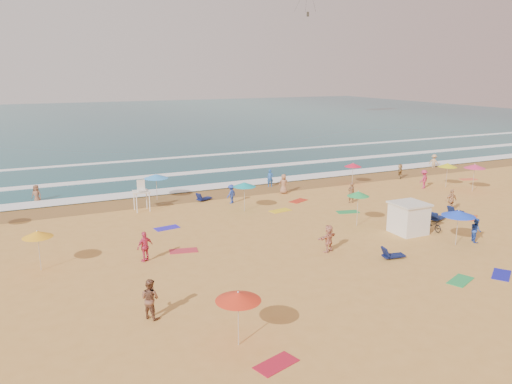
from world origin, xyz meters
name	(u,v)px	position (x,y,z in m)	size (l,w,h in m)	color
ground	(323,227)	(0.00, 0.00, 0.00)	(220.00, 220.00, 0.00)	gold
ocean	(115,121)	(0.00, 84.00, 0.00)	(220.00, 140.00, 0.18)	#0C4756
wet_sand	(250,190)	(0.00, 12.50, 0.01)	(220.00, 220.00, 0.00)	olive
surf_foam	(216,172)	(0.00, 21.32, 0.10)	(200.00, 18.70, 0.05)	white
cabana	(409,219)	(4.57, -3.45, 1.00)	(2.00, 2.00, 2.00)	white
cabana_roof	(410,204)	(4.57, -3.45, 2.06)	(2.20, 2.20, 0.12)	silver
bicycle	(432,224)	(6.47, -3.75, 0.43)	(0.57, 1.63, 0.85)	black
lifeguard_stand	(142,198)	(-10.58, 9.73, 1.05)	(1.20, 1.20, 2.10)	white
beach_umbrellas	(345,195)	(1.92, 0.21, 2.14)	(55.59, 26.92, 0.77)	red
loungers	(418,227)	(5.69, -3.22, 0.17)	(50.59, 23.97, 0.34)	#0F1D4F
towels	(349,230)	(1.33, -1.21, 0.01)	(34.63, 22.16, 0.03)	#B2162C
beachgoers	(311,203)	(1.14, 3.52, 0.82)	(49.51, 25.21, 2.11)	#DB3660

